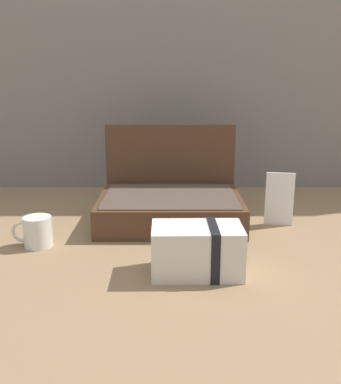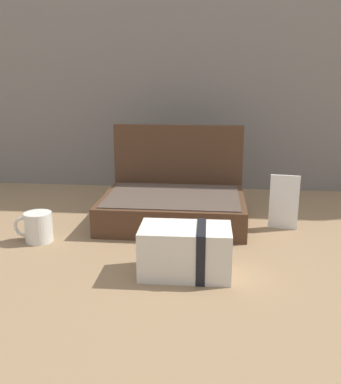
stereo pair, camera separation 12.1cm
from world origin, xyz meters
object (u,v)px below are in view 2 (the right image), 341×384
at_px(coffee_mug, 38,227).
at_px(cream_toiletry_bag, 187,251).
at_px(info_card_left, 284,202).
at_px(open_suitcase, 174,200).

bearing_deg(coffee_mug, cream_toiletry_bag, -21.44).
height_order(cream_toiletry_bag, coffee_mug, cream_toiletry_bag).
bearing_deg(info_card_left, coffee_mug, -156.67).
bearing_deg(open_suitcase, info_card_left, -8.79).
distance_m(open_suitcase, info_card_left, 0.33).
bearing_deg(cream_toiletry_bag, coffee_mug, 158.56).
relative_size(cream_toiletry_bag, coffee_mug, 1.92).
relative_size(open_suitcase, cream_toiletry_bag, 2.08).
relative_size(open_suitcase, coffee_mug, 3.99).
height_order(cream_toiletry_bag, info_card_left, info_card_left).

